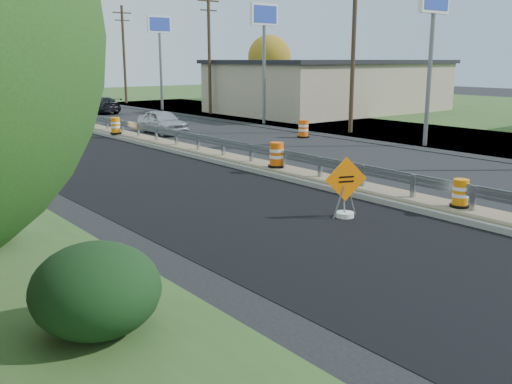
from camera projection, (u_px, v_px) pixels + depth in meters
ground at (320, 183)px, 20.52m from camera, size 140.00×140.00×0.00m
grass_verge_far at (496, 113)px, 46.34m from camera, size 40.00×120.00×0.03m
milled_overlay at (91, 158)px, 25.46m from camera, size 7.20×120.00×0.01m
median at (199, 152)px, 26.58m from camera, size 1.60×55.00×0.23m
guardrail at (187, 137)px, 27.20m from camera, size 0.10×46.15×0.72m
retail_building_near at (330, 86)px, 47.99m from camera, size 18.50×12.50×4.27m
pylon_sign_south at (433, 14)px, 27.70m from camera, size 2.20×0.30×7.90m
pylon_sign_mid at (264, 26)px, 37.60m from camera, size 2.20×0.30×7.90m
pylon_sign_north at (159, 33)px, 48.25m from camera, size 2.20×0.30×7.90m
utility_pole_smid at (353, 49)px, 33.22m from camera, size 1.90×0.26×9.40m
utility_pole_nmid at (209, 51)px, 44.65m from camera, size 1.90×0.26×9.40m
utility_pole_north at (124, 53)px, 56.07m from camera, size 1.90×0.26×9.40m
hedge_south at (96, 289)px, 9.10m from camera, size 2.09×2.09×1.52m
tree_far_yellow at (269, 57)px, 61.15m from camera, size 4.62×4.62×6.86m
caution_sign at (345, 202)px, 15.93m from camera, size 1.17×0.52×1.72m
barrel_median_near at (460, 194)px, 16.17m from camera, size 0.55×0.55×0.81m
barrel_median_mid at (277, 155)px, 22.11m from camera, size 0.66×0.66×0.97m
barrel_median_far at (116, 126)px, 31.95m from camera, size 0.63×0.63×0.92m
barrel_shoulder_near at (303, 129)px, 32.17m from camera, size 0.68×0.68×0.99m
car_silver at (163, 122)px, 33.85m from camera, size 1.73×4.14×1.40m
car_dark_far at (100, 105)px, 46.63m from camera, size 2.06×4.64×1.32m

